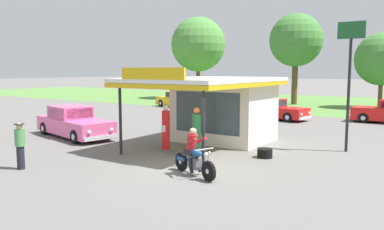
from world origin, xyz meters
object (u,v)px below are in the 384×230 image
(roadside_pole_sign, at_px, (350,65))
(parked_car_second_row_spare, at_px, (245,103))
(parked_car_back_row_right, at_px, (271,110))
(bystander_strolling_foreground, at_px, (20,145))
(gas_pump_offside, at_px, (197,134))
(featured_classic_sedan, at_px, (74,123))
(bystander_leaning_by_kiosk, at_px, (182,115))
(parked_car_back_row_centre_left, at_px, (180,100))
(gas_pump_nearside, at_px, (166,130))
(spare_tire_stack, at_px, (265,153))
(motorcycle_with_rider, at_px, (194,156))

(roadside_pole_sign, bearing_deg, parked_car_second_row_spare, 130.32)
(parked_car_back_row_right, distance_m, bystander_strolling_foreground, 18.28)
(gas_pump_offside, bearing_deg, bystander_strolling_foreground, -127.76)
(gas_pump_offside, distance_m, parked_car_back_row_right, 13.21)
(featured_classic_sedan, bearing_deg, roadside_pole_sign, 17.40)
(bystander_leaning_by_kiosk, relative_size, roadside_pole_sign, 0.30)
(featured_classic_sedan, distance_m, parked_car_back_row_right, 13.94)
(parked_car_back_row_centre_left, bearing_deg, bystander_strolling_foreground, -68.34)
(gas_pump_nearside, xyz_separation_m, parked_car_second_row_spare, (-4.73, 17.38, -0.25))
(gas_pump_offside, xyz_separation_m, bystander_strolling_foreground, (-3.99, -5.16, -0.04))
(gas_pump_nearside, distance_m, gas_pump_offside, 1.56)
(bystander_leaning_by_kiosk, bearing_deg, bystander_strolling_foreground, -87.61)
(parked_car_back_row_centre_left, bearing_deg, gas_pump_offside, -52.60)
(featured_classic_sedan, xyz_separation_m, parked_car_back_row_right, (5.72, 12.72, -0.05))
(parked_car_back_row_right, height_order, spare_tire_stack, parked_car_back_row_right)
(gas_pump_offside, height_order, spare_tire_stack, gas_pump_offside)
(parked_car_back_row_centre_left, bearing_deg, parked_car_back_row_right, -18.19)
(parked_car_second_row_spare, bearing_deg, gas_pump_offside, -70.11)
(bystander_strolling_foreground, relative_size, roadside_pole_sign, 0.30)
(parked_car_back_row_right, relative_size, bystander_leaning_by_kiosk, 3.34)
(motorcycle_with_rider, bearing_deg, roadside_pole_sign, 63.75)
(featured_classic_sedan, distance_m, parked_car_back_row_centre_left, 16.81)
(parked_car_back_row_centre_left, relative_size, parked_car_second_row_spare, 1.15)
(gas_pump_nearside, bearing_deg, parked_car_back_row_centre_left, 123.80)
(parked_car_second_row_spare, distance_m, bystander_strolling_foreground, 22.66)
(bystander_strolling_foreground, distance_m, roadside_pole_sign, 13.22)
(gas_pump_offside, relative_size, parked_car_back_row_right, 0.37)
(parked_car_back_row_centre_left, xyz_separation_m, parked_car_second_row_spare, (6.29, 0.93, 0.01))
(parked_car_back_row_centre_left, relative_size, spare_tire_stack, 9.63)
(motorcycle_with_rider, height_order, roadside_pole_sign, roadside_pole_sign)
(gas_pump_offside, relative_size, spare_tire_stack, 3.31)
(parked_car_back_row_right, distance_m, spare_tire_stack, 12.62)
(motorcycle_with_rider, relative_size, roadside_pole_sign, 0.38)
(roadside_pole_sign, height_order, spare_tire_stack, roadside_pole_sign)
(motorcycle_with_rider, height_order, bystander_strolling_foreground, bystander_strolling_foreground)
(parked_car_second_row_spare, height_order, bystander_leaning_by_kiosk, bystander_leaning_by_kiosk)
(parked_car_back_row_centre_left, relative_size, bystander_strolling_foreground, 3.54)
(gas_pump_offside, height_order, bystander_strolling_foreground, gas_pump_offside)
(parked_car_back_row_centre_left, height_order, bystander_leaning_by_kiosk, bystander_leaning_by_kiosk)
(motorcycle_with_rider, distance_m, spare_tire_stack, 3.87)
(parked_car_second_row_spare, height_order, bystander_strolling_foreground, bystander_strolling_foreground)
(spare_tire_stack, bearing_deg, bystander_leaning_by_kiosk, 149.49)
(parked_car_back_row_centre_left, xyz_separation_m, bystander_strolling_foreground, (8.58, -21.61, 0.20))
(gas_pump_nearside, xyz_separation_m, gas_pump_offside, (1.56, -0.00, -0.02))
(featured_classic_sedan, relative_size, roadside_pole_sign, 1.06)
(motorcycle_with_rider, relative_size, bystander_strolling_foreground, 1.28)
(gas_pump_nearside, relative_size, parked_car_back_row_right, 0.38)
(parked_car_back_row_centre_left, bearing_deg, featured_classic_sedan, -73.76)
(gas_pump_offside, distance_m, motorcycle_with_rider, 2.89)
(gas_pump_nearside, bearing_deg, parked_car_back_row_right, 92.61)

